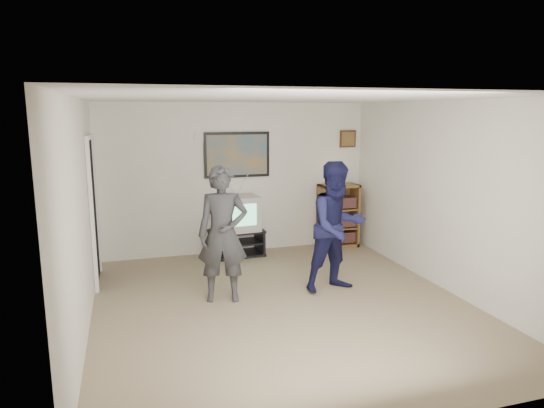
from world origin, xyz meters
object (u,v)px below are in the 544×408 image
bookshelf (338,216)px  person_tall (223,234)px  media_stand (237,243)px  crt_television (237,213)px  person_short (337,227)px

bookshelf → person_tall: bearing=-142.3°
media_stand → crt_television: (0.01, 0.00, 0.50)m
media_stand → person_short: (0.93, -1.90, 0.64)m
crt_television → bookshelf: size_ratio=0.61×
bookshelf → person_tall: (-2.42, -1.87, 0.30)m
crt_television → person_short: person_short is taller
crt_television → bookshelf: 1.84m
media_stand → bookshelf: size_ratio=0.82×
person_short → media_stand: bearing=107.1°
media_stand → bookshelf: (1.84, 0.05, 0.33)m
bookshelf → person_tall: 3.07m
person_short → bookshelf: bearing=56.0°
media_stand → bookshelf: bearing=-2.9°
crt_television → person_short: size_ratio=0.39×
bookshelf → person_short: (-0.91, -1.95, 0.31)m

